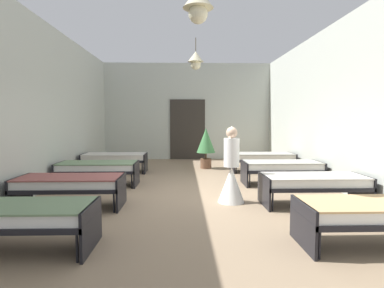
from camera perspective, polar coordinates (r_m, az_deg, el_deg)
The scene contains 12 objects.
ground_plane at distance 6.89m, azimuth -0.05°, elevation -9.48°, with size 7.21×12.52×0.10m, color #8C755B.
room_shell at distance 8.10m, azimuth -0.33°, elevation 6.69°, with size 7.01×12.12×3.84m.
bed_left_row_0 at distance 4.51m, azimuth -29.47°, elevation -11.24°, with size 1.90×0.84×0.57m.
bed_right_row_0 at distance 4.70m, azimuth 30.34°, elevation -10.66°, with size 1.90×0.84×0.57m.
bed_left_row_1 at distance 6.21m, azimuth -21.23°, elevation -6.74°, with size 1.90×0.84×0.57m.
bed_right_row_1 at distance 6.34m, azimuth 21.18°, elevation -6.50°, with size 1.90×0.84×0.57m.
bed_left_row_2 at distance 8.00m, azimuth -16.67°, elevation -4.14°, with size 1.90×0.84×0.57m.
bed_right_row_2 at distance 8.10m, azimuth 15.96°, elevation -4.01°, with size 1.90×0.84×0.57m.
bed_left_row_3 at distance 9.83m, azimuth -13.81°, elevation -2.49°, with size 1.90×0.84×0.57m.
bed_right_row_3 at distance 9.91m, azimuth 12.63°, elevation -2.40°, with size 1.90×0.84×0.57m.
nurse_near_aisle at distance 6.18m, azimuth 7.15°, elevation -5.67°, with size 0.52×0.52×1.49m.
potted_plant at distance 10.30m, azimuth 2.55°, elevation 0.15°, with size 0.61×0.61×1.33m.
Camera 1 is at (-0.19, -6.68, 1.62)m, focal length 29.39 mm.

